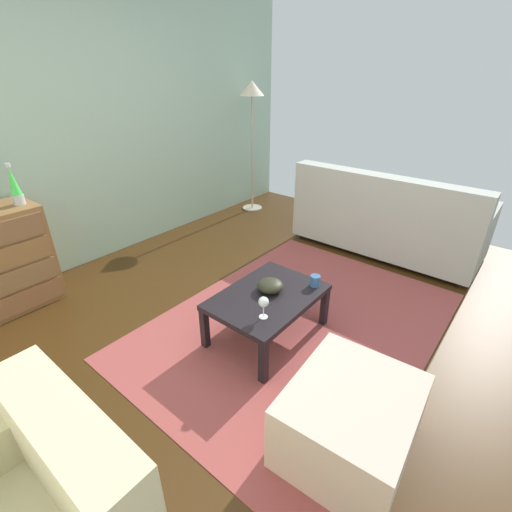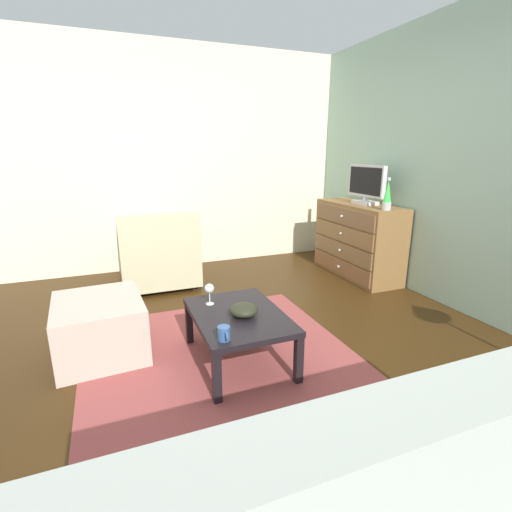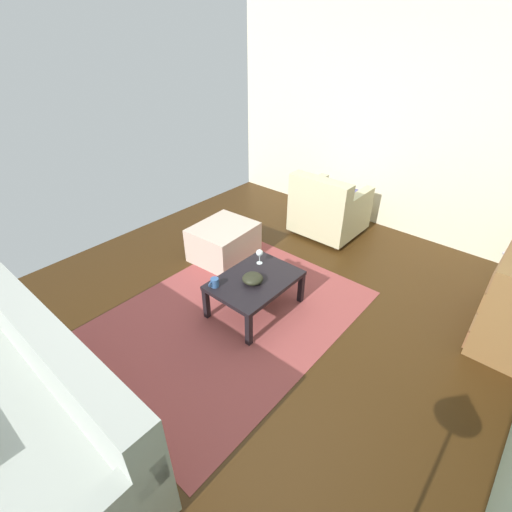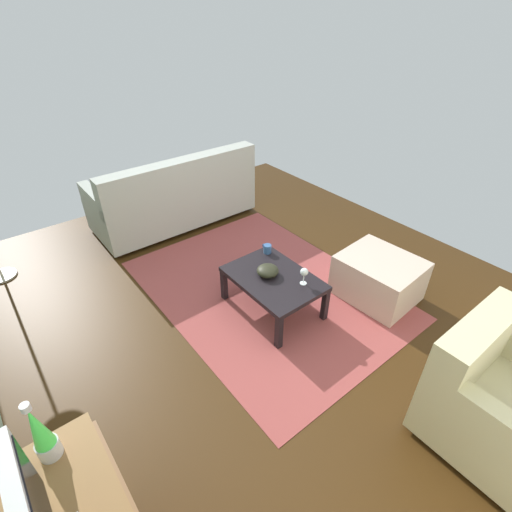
{
  "view_description": "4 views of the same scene",
  "coord_description": "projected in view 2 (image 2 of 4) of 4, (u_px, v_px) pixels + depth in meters",
  "views": [
    {
      "loc": [
        -1.82,
        -1.41,
        1.84
      ],
      "look_at": [
        -0.05,
        0.03,
        0.64
      ],
      "focal_mm": 25.32,
      "sensor_mm": 36.0,
      "label": 1
    },
    {
      "loc": [
        2.21,
        -0.85,
        1.45
      ],
      "look_at": [
        0.16,
        -0.04,
        0.83
      ],
      "focal_mm": 26.3,
      "sensor_mm": 36.0,
      "label": 2
    },
    {
      "loc": [
        2.04,
        1.75,
        2.41
      ],
      "look_at": [
        -0.01,
        -0.04,
        0.66
      ],
      "focal_mm": 25.74,
      "sensor_mm": 36.0,
      "label": 3
    },
    {
      "loc": [
        -2.02,
        1.66,
        2.39
      ],
      "look_at": [
        -0.12,
        0.16,
        0.73
      ],
      "focal_mm": 26.45,
      "sensor_mm": 36.0,
      "label": 4
    }
  ],
  "objects": [
    {
      "name": "lava_lamp",
      "position": [
        387.0,
        196.0,
        3.82
      ],
      "size": [
        0.09,
        0.09,
        0.33
      ],
      "color": "#B7B7BC",
      "rests_on": "dresser"
    },
    {
      "name": "coffee_table",
      "position": [
        238.0,
        319.0,
        2.6
      ],
      "size": [
        0.84,
        0.6,
        0.37
      ],
      "color": "black",
      "rests_on": "ground_plane"
    },
    {
      "name": "armchair",
      "position": [
        159.0,
        255.0,
        4.1
      ],
      "size": [
        0.8,
        0.8,
        0.83
      ],
      "color": "#332319",
      "rests_on": "ground_plane"
    },
    {
      "name": "ground_plane",
      "position": [
        253.0,
        365.0,
        2.68
      ],
      "size": [
        5.71,
        4.82,
        0.05
      ],
      "primitive_type": "cube",
      "color": "#39230D"
    },
    {
      "name": "wine_glass",
      "position": [
        209.0,
        289.0,
        2.71
      ],
      "size": [
        0.07,
        0.07,
        0.16
      ],
      "color": "silver",
      "rests_on": "coffee_table"
    },
    {
      "name": "ottoman",
      "position": [
        100.0,
        327.0,
        2.74
      ],
      "size": [
        0.74,
        0.64,
        0.41
      ],
      "primitive_type": "cube",
      "rotation": [
        0.0,
        0.0,
        0.07
      ],
      "color": "beige",
      "rests_on": "ground_plane"
    },
    {
      "name": "area_rug",
      "position": [
        235.0,
        383.0,
        2.42
      ],
      "size": [
        2.6,
        1.9,
        0.01
      ],
      "primitive_type": "cube",
      "color": "#954240",
      "rests_on": "ground_plane"
    },
    {
      "name": "wall_accent_rear",
      "position": [
        499.0,
        164.0,
        3.08
      ],
      "size": [
        5.71,
        0.12,
        2.68
      ],
      "primitive_type": "cube",
      "color": "#9EC1AA",
      "rests_on": "ground_plane"
    },
    {
      "name": "tv",
      "position": [
        366.0,
        184.0,
        4.22
      ],
      "size": [
        0.59,
        0.18,
        0.44
      ],
      "color": "silver",
      "rests_on": "dresser"
    },
    {
      "name": "wall_plain_left",
      "position": [
        177.0,
        160.0,
        4.65
      ],
      "size": [
        0.12,
        4.82,
        2.68
      ],
      "primitive_type": "cube",
      "color": "beige",
      "rests_on": "ground_plane"
    },
    {
      "name": "dresser",
      "position": [
        357.0,
        240.0,
        4.44
      ],
      "size": [
        1.19,
        0.49,
        0.86
      ],
      "color": "brown",
      "rests_on": "ground_plane"
    },
    {
      "name": "bowl_decorative",
      "position": [
        244.0,
        310.0,
        2.53
      ],
      "size": [
        0.19,
        0.19,
        0.09
      ],
      "primitive_type": "ellipsoid",
      "color": "black",
      "rests_on": "coffee_table"
    },
    {
      "name": "mug",
      "position": [
        224.0,
        333.0,
        2.21
      ],
      "size": [
        0.11,
        0.08,
        0.08
      ],
      "color": "#34598F",
      "rests_on": "coffee_table"
    }
  ]
}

